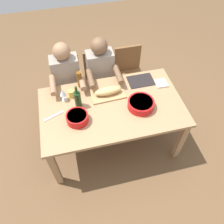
{
  "coord_description": "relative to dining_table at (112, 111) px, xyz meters",
  "views": [
    {
      "loc": [
        0.39,
        1.61,
        2.69
      ],
      "look_at": [
        0.0,
        0.0,
        0.63
      ],
      "focal_mm": 36.02,
      "sensor_mm": 36.0,
      "label": 1
    }
  ],
  "objects": [
    {
      "name": "ground_plane",
      "position": [
        0.0,
        0.0,
        -0.65
      ],
      "size": [
        8.0,
        8.0,
        0.0
      ],
      "primitive_type": "plane",
      "color": "brown"
    },
    {
      "name": "dining_table",
      "position": [
        0.0,
        0.0,
        0.0
      ],
      "size": [
        1.63,
        0.95,
        0.74
      ],
      "color": "#A87F56",
      "rests_on": "ground_plane"
    },
    {
      "name": "chair_near_right",
      "position": [
        0.45,
        -0.8,
        -0.17
      ],
      "size": [
        0.4,
        0.4,
        0.85
      ],
      "color": "brown",
      "rests_on": "ground_plane"
    },
    {
      "name": "diner_near_right",
      "position": [
        0.45,
        -0.61,
        0.04
      ],
      "size": [
        0.41,
        0.53,
        1.2
      ],
      "color": "#2D2D38",
      "rests_on": "ground_plane"
    },
    {
      "name": "chair_near_left",
      "position": [
        -0.45,
        -0.8,
        -0.17
      ],
      "size": [
        0.4,
        0.4,
        0.85
      ],
      "color": "brown",
      "rests_on": "ground_plane"
    },
    {
      "name": "chair_near_center",
      "position": [
        0.0,
        -0.8,
        -0.17
      ],
      "size": [
        0.4,
        0.4,
        0.85
      ],
      "color": "brown",
      "rests_on": "ground_plane"
    },
    {
      "name": "diner_near_center",
      "position": [
        0.0,
        -0.61,
        0.04
      ],
      "size": [
        0.41,
        0.53,
        1.2
      ],
      "color": "#2D2D38",
      "rests_on": "ground_plane"
    },
    {
      "name": "serving_bowl_greens",
      "position": [
        0.41,
        0.12,
        0.14
      ],
      "size": [
        0.24,
        0.24,
        0.1
      ],
      "color": "red",
      "rests_on": "dining_table"
    },
    {
      "name": "serving_bowl_pasta",
      "position": [
        -0.31,
        0.09,
        0.14
      ],
      "size": [
        0.3,
        0.3,
        0.09
      ],
      "color": "red",
      "rests_on": "dining_table"
    },
    {
      "name": "cutting_board",
      "position": [
        0.01,
        -0.18,
        0.1
      ],
      "size": [
        0.41,
        0.24,
        0.02
      ],
      "primitive_type": "cube",
      "rotation": [
        0.0,
        0.0,
        0.04
      ],
      "color": "tan",
      "rests_on": "dining_table"
    },
    {
      "name": "bread_loaf",
      "position": [
        0.01,
        -0.18,
        0.15
      ],
      "size": [
        0.32,
        0.12,
        0.09
      ],
      "primitive_type": "ellipsoid",
      "rotation": [
        0.0,
        0.0,
        0.04
      ],
      "color": "tan",
      "rests_on": "cutting_board"
    },
    {
      "name": "wine_bottle",
      "position": [
        0.37,
        -0.1,
        0.2
      ],
      "size": [
        0.08,
        0.08,
        0.29
      ],
      "color": "#193819",
      "rests_on": "dining_table"
    },
    {
      "name": "beer_bottle",
      "position": [
        0.3,
        -0.4,
        0.2
      ],
      "size": [
        0.06,
        0.06,
        0.22
      ],
      "primitive_type": "cylinder",
      "color": "brown",
      "rests_on": "dining_table"
    },
    {
      "name": "wine_glass",
      "position": [
        0.52,
        -0.22,
        0.2
      ],
      "size": [
        0.08,
        0.08,
        0.17
      ],
      "color": "silver",
      "rests_on": "dining_table"
    },
    {
      "name": "cup_near_right",
      "position": [
        0.43,
        -0.25,
        0.13
      ],
      "size": [
        0.07,
        0.07,
        0.09
      ],
      "primitive_type": "cylinder",
      "color": "gold",
      "rests_on": "dining_table"
    },
    {
      "name": "placemat_near_left",
      "position": [
        -0.45,
        -0.31,
        0.09
      ],
      "size": [
        0.32,
        0.23,
        0.01
      ],
      "primitive_type": "cube",
      "color": "black",
      "rests_on": "dining_table"
    },
    {
      "name": "carving_knife",
      "position": [
        0.65,
        -0.01,
        0.09
      ],
      "size": [
        0.22,
        0.11,
        0.01
      ],
      "primitive_type": "cube",
      "rotation": [
        0.0,
        0.0,
        0.38
      ],
      "color": "silver",
      "rests_on": "dining_table"
    },
    {
      "name": "napkin_stack",
      "position": [
        -0.67,
        -0.2,
        0.1
      ],
      "size": [
        0.14,
        0.14,
        0.02
      ],
      "primitive_type": "cube",
      "rotation": [
        0.0,
        0.0,
        -0.01
      ],
      "color": "white",
      "rests_on": "dining_table"
    }
  ]
}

